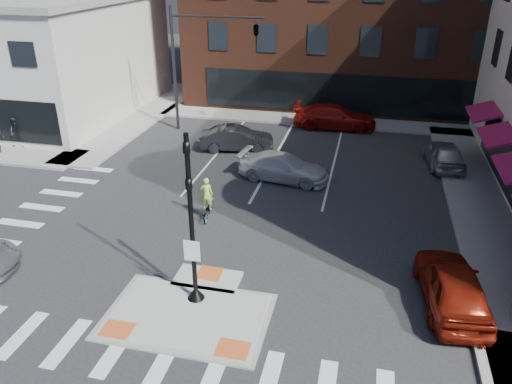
% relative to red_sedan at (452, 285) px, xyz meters
% --- Properties ---
extents(ground, '(120.00, 120.00, 0.00)m').
position_rel_red_sedan_xyz_m(ground, '(-8.50, -2.18, -0.80)').
color(ground, '#28282B').
rests_on(ground, ground).
extents(refuge_island, '(5.40, 4.65, 0.13)m').
position_rel_red_sedan_xyz_m(refuge_island, '(-8.50, -2.44, -0.75)').
color(refuge_island, gray).
rests_on(refuge_island, ground).
extents(sidewalk_nw, '(23.50, 20.50, 0.15)m').
position_rel_red_sedan_xyz_m(sidewalk_nw, '(-25.26, 13.11, -0.73)').
color(sidewalk_nw, gray).
rests_on(sidewalk_nw, ground).
extents(sidewalk_e, '(3.00, 24.00, 0.15)m').
position_rel_red_sedan_xyz_m(sidewalk_e, '(2.30, 7.82, -0.73)').
color(sidewalk_e, gray).
rests_on(sidewalk_e, ground).
extents(sidewalk_n, '(26.00, 3.00, 0.15)m').
position_rel_red_sedan_xyz_m(sidewalk_n, '(-5.50, 19.82, -0.73)').
color(sidewalk_n, gray).
rests_on(sidewalk_n, ground).
extents(building_nw, '(20.40, 16.40, 14.40)m').
position_rel_red_sedan_xyz_m(building_nw, '(-30.48, 17.80, 3.43)').
color(building_nw, silver).
rests_on(building_nw, ground).
extents(building_far_left, '(10.00, 12.00, 10.00)m').
position_rel_red_sedan_xyz_m(building_far_left, '(-12.50, 49.82, 4.20)').
color(building_far_left, slate).
rests_on(building_far_left, ground).
extents(signal_pole, '(0.60, 0.60, 5.98)m').
position_rel_red_sedan_xyz_m(signal_pole, '(-8.50, -1.78, 1.55)').
color(signal_pole, black).
rests_on(signal_pole, refuge_island).
extents(mast_arm_signal, '(6.10, 2.24, 8.00)m').
position_rel_red_sedan_xyz_m(mast_arm_signal, '(-11.97, 15.82, 5.41)').
color(mast_arm_signal, black).
rests_on(mast_arm_signal, ground).
extents(red_sedan, '(2.38, 4.88, 1.61)m').
position_rel_red_sedan_xyz_m(red_sedan, '(0.00, 0.00, 0.00)').
color(red_sedan, maroon).
rests_on(red_sedan, ground).
extents(white_pickup, '(5.04, 2.63, 1.40)m').
position_rel_red_sedan_xyz_m(white_pickup, '(-7.41, 9.06, -0.10)').
color(white_pickup, silver).
rests_on(white_pickup, ground).
extents(bg_car_dark, '(4.63, 2.38, 1.46)m').
position_rel_red_sedan_xyz_m(bg_car_dark, '(-11.00, 12.78, -0.07)').
color(bg_car_dark, '#2A2A2F').
rests_on(bg_car_dark, ground).
extents(bg_car_silver, '(2.23, 4.48, 1.47)m').
position_rel_red_sedan_xyz_m(bg_car_silver, '(1.00, 12.99, -0.07)').
color(bg_car_silver, '#B6B9BE').
rests_on(bg_car_silver, ground).
extents(bg_car_red, '(5.71, 2.60, 1.62)m').
position_rel_red_sedan_xyz_m(bg_car_red, '(-5.59, 18.43, 0.01)').
color(bg_car_red, '#9C130E').
rests_on(bg_car_red, ground).
extents(cyclist, '(0.72, 1.60, 2.00)m').
position_rel_red_sedan_xyz_m(cyclist, '(-10.00, 4.01, -0.13)').
color(cyclist, '#3F3F44').
rests_on(cyclist, ground).
extents(pedestrian_a, '(0.94, 0.74, 1.90)m').
position_rel_red_sedan_xyz_m(pedestrian_a, '(-24.01, 9.82, 0.30)').
color(pedestrian_a, black).
rests_on(pedestrian_a, sidewalk_nw).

